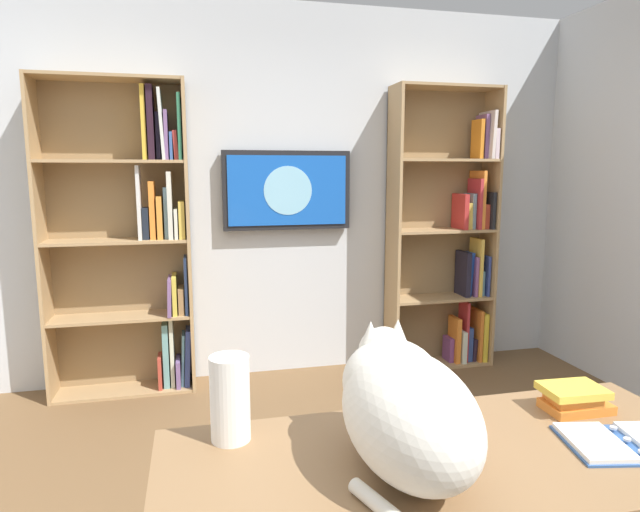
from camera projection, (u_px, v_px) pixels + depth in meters
name	position (u px, v px, depth m)	size (l,w,h in m)	color
wall_back	(286.00, 194.00, 3.98)	(4.52, 0.06, 2.70)	silver
bookshelf_left	(452.00, 241.00, 4.17)	(0.82, 0.28, 2.14)	tan
bookshelf_right	(136.00, 237.00, 3.62)	(0.95, 0.28, 2.11)	tan
wall_mounted_tv	(287.00, 190.00, 3.89)	(0.93, 0.07, 0.57)	black
desk	(454.00, 499.00, 1.42)	(1.55, 0.63, 0.78)	olive
cat	(403.00, 404.00, 1.34)	(0.32, 0.65, 0.34)	silver
open_binder	(627.00, 442.00, 1.47)	(0.37, 0.28, 0.02)	#335999
paper_towel_roll	(230.00, 398.00, 1.48)	(0.11, 0.11, 0.24)	white
coffee_mug	(444.00, 407.00, 1.59)	(0.08, 0.08, 0.10)	#D84C3F
desk_book_stack	(574.00, 399.00, 1.67)	(0.21, 0.14, 0.08)	orange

